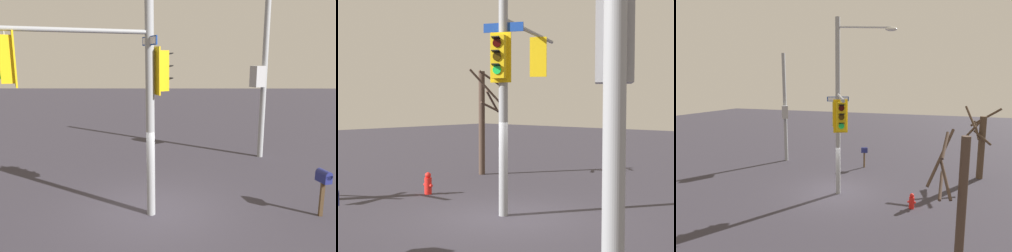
{
  "view_description": "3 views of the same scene",
  "coord_description": "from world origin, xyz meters",
  "views": [
    {
      "loc": [
        -9.57,
        -0.48,
        4.59
      ],
      "look_at": [
        -0.36,
        -0.44,
        2.7
      ],
      "focal_mm": 36.4,
      "sensor_mm": 36.0,
      "label": 1
    },
    {
      "loc": [
        8.37,
        -9.46,
        3.04
      ],
      "look_at": [
        -0.6,
        0.59,
        2.37
      ],
      "focal_mm": 51.83,
      "sensor_mm": 36.0,
      "label": 2
    },
    {
      "loc": [
        -5.13,
        13.3,
        5.77
      ],
      "look_at": [
        -0.73,
        0.59,
        3.72
      ],
      "focal_mm": 29.86,
      "sensor_mm": 36.0,
      "label": 3
    }
  ],
  "objects": [
    {
      "name": "main_signal_pole_assembly",
      "position": [
        -0.62,
        0.65,
        4.78
      ],
      "size": [
        3.3,
        6.11,
        8.95
      ],
      "rotation": [
        0.0,
        0.0,
        1.96
      ],
      "color": "gray",
      "rests_on": "ground"
    },
    {
      "name": "ground_plane",
      "position": [
        0.0,
        0.0,
        0.0
      ],
      "size": [
        80.0,
        80.0,
        0.0
      ],
      "primitive_type": "plane",
      "color": "#332F39"
    },
    {
      "name": "bare_tree_across_street",
      "position": [
        -5.77,
        4.95,
        2.33
      ],
      "size": [
        1.16,
        1.69,
        4.36
      ],
      "color": "#45352C",
      "rests_on": "ground"
    },
    {
      "name": "secondary_pole_assembly",
      "position": [
        5.66,
        -4.59,
        3.89
      ],
      "size": [
        0.65,
        0.81,
        7.92
      ],
      "rotation": [
        0.0,
        0.0,
        2.11
      ],
      "color": "gray",
      "rests_on": "ground"
    },
    {
      "name": "mailbox",
      "position": [
        -0.31,
        -4.9,
        1.11
      ],
      "size": [
        0.49,
        0.35,
        1.41
      ],
      "rotation": [
        0.0,
        0.0,
        4.98
      ],
      "color": "#4C3823",
      "rests_on": "ground"
    },
    {
      "name": "fire_hydrant",
      "position": [
        -4.08,
        0.64,
        0.34
      ],
      "size": [
        0.38,
        0.24,
        0.73
      ],
      "color": "red",
      "rests_on": "ground"
    },
    {
      "name": "bare_tree_behind_pole",
      "position": [
        -7.54,
        -5.05,
        2.21
      ],
      "size": [
        2.15,
        2.11,
        4.4
      ],
      "color": "#49382A",
      "rests_on": "ground"
    }
  ]
}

